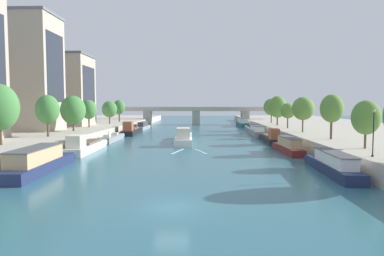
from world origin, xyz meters
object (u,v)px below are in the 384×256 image
moored_boat_right_gap_after (288,146)px  tree_left_past_mid (89,110)px  moored_boat_right_lone (270,138)px  tree_right_third (366,118)px  barge_midriver (184,138)px  tree_right_by_lamp (303,109)px  moored_boat_left_midway (112,138)px  lamppost_right_bank (373,131)px  moored_boat_right_end (242,123)px  tree_left_nearest (73,110)px  moored_boat_left_second (131,130)px  moored_boat_right_midway (257,131)px  tree_left_by_lamp (109,109)px  moored_boat_right_downstream (333,164)px  bridge_far (196,113)px  tree_right_second (332,109)px  moored_boat_left_near (38,162)px  moored_boat_left_end (143,126)px  tree_left_far (119,107)px  tree_right_nearest (278,107)px  tree_left_end_of_row (0,107)px  tree_left_second (47,110)px  moored_boat_right_upstream (250,128)px  tree_right_distant (288,111)px  tree_right_end_of_row (271,107)px  moored_boat_left_upstream (86,146)px

moored_boat_right_gap_after → tree_left_past_mid: tree_left_past_mid is taller
moored_boat_right_lone → tree_right_third: (5.97, -25.96, 4.96)m
barge_midriver → tree_right_by_lamp: bearing=-3.0°
moored_boat_left_midway → lamppost_right_bank: bearing=-43.9°
tree_right_by_lamp → lamppost_right_bank: 29.94m
moored_boat_right_end → tree_left_nearest: tree_left_nearest is taller
moored_boat_left_second → tree_right_third: bearing=-49.1°
moored_boat_right_midway → tree_left_by_lamp: tree_left_by_lamp is taller
moored_boat_right_gap_after → moored_boat_right_lone: moored_boat_right_lone is taller
moored_boat_right_downstream → lamppost_right_bank: 5.28m
moored_boat_left_second → bridge_far: size_ratio=0.25×
tree_left_by_lamp → tree_right_second: size_ratio=0.92×
moored_boat_left_near → tree_right_third: tree_right_third is taller
moored_boat_left_end → tree_left_by_lamp: size_ratio=2.03×
moored_boat_right_lone → tree_left_by_lamp: 45.53m
tree_left_far → tree_right_nearest: (43.87, -16.74, 0.19)m
barge_midriver → tree_left_end_of_row: (-22.33, -22.46, 6.01)m
moored_boat_right_lone → bridge_far: bearing=105.1°
tree_left_second → tree_left_by_lamp: 36.48m
lamppost_right_bank → moored_boat_left_midway: bearing=136.1°
moored_boat_left_end → moored_boat_right_upstream: (31.39, -1.71, -0.41)m
tree_left_far → tree_right_nearest: tree_right_nearest is taller
tree_left_nearest → moored_boat_right_lone: bearing=1.2°
moored_boat_right_gap_after → tree_right_by_lamp: tree_right_by_lamp is taller
moored_boat_right_lone → moored_boat_right_upstream: bearing=88.9°
tree_right_distant → tree_right_end_of_row: (0.73, 21.20, 0.69)m
moored_boat_right_lone → tree_right_nearest: size_ratio=1.90×
moored_boat_left_upstream → moored_boat_left_midway: 15.86m
moored_boat_left_near → moored_boat_right_upstream: size_ratio=1.25×
moored_boat_left_end → tree_right_nearest: size_ratio=1.71×
barge_midriver → tree_right_by_lamp: (22.32, -1.19, 5.61)m
moored_boat_right_midway → tree_right_second: bearing=-78.8°
tree_right_third → tree_right_end_of_row: (0.17, 55.41, 0.86)m
moored_boat_left_upstream → moored_boat_left_second: 30.78m
tree_left_end_of_row → lamppost_right_bank: 43.74m
moored_boat_left_upstream → moored_boat_right_gap_after: size_ratio=1.27×
moored_boat_right_downstream → tree_right_by_lamp: bearing=80.0°
moored_boat_right_end → tree_left_nearest: bearing=-128.8°
moored_boat_right_end → tree_left_second: 71.03m
moored_boat_left_near → tree_right_by_lamp: (36.61, 27.91, 5.43)m
tree_left_far → tree_right_nearest: size_ratio=0.90×
tree_right_third → bridge_far: 85.81m
moored_boat_right_downstream → moored_boat_right_gap_after: (-0.80, 15.65, 0.04)m
tree_left_by_lamp → tree_left_far: tree_left_far is taller
moored_boat_right_end → tree_right_by_lamp: 50.40m
barge_midriver → tree_left_end_of_row: tree_left_end_of_row is taller
tree_left_nearest → moored_boat_left_end: bearing=77.4°
moored_boat_left_second → tree_right_end_of_row: tree_right_end_of_row is taller
tree_right_by_lamp → tree_right_second: bearing=-87.3°
tree_left_past_mid → tree_right_third: (45.21, -36.50, -0.36)m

